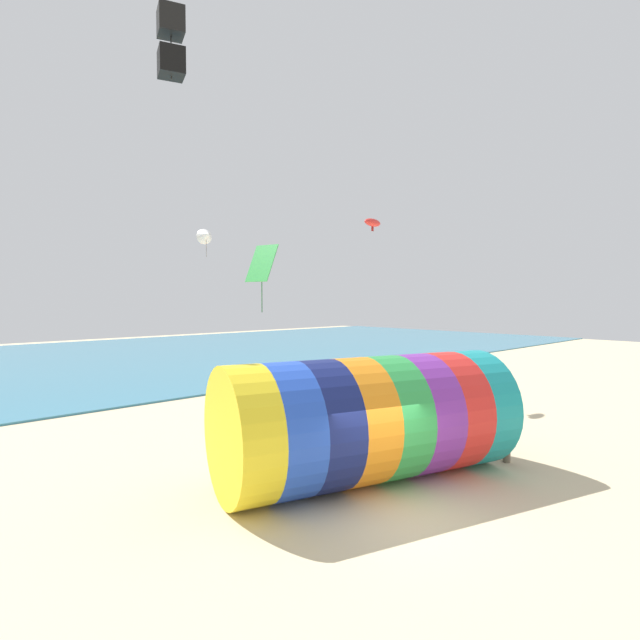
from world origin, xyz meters
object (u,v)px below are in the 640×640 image
Objects in this scene: kite_handler at (507,437)px; bystander_near_water at (390,398)px; kite_black_box at (171,42)px; giant_inflatable_tube at (368,419)px; kite_green_diamond at (262,264)px; kite_red_parafoil at (372,223)px; kite_white_delta at (206,235)px.

bystander_near_water is at bearing 70.37° from kite_handler.
kite_black_box reaches higher than bystander_near_water.
kite_green_diamond is at bearing 97.51° from giant_inflatable_tube.
kite_white_delta is at bearing 157.53° from kite_red_parafoil.
kite_red_parafoil is at bearing 40.35° from giant_inflatable_tube.
kite_black_box is 1.07× the size of kite_red_parafoil.
kite_black_box is 0.93× the size of bystander_near_water.
kite_green_diamond is 7.81m from kite_black_box.
kite_black_box is (-5.86, 0.24, 8.71)m from giant_inflatable_tube.
kite_white_delta is 11.30m from bystander_near_water.
kite_handler is 1.03× the size of bystander_near_water.
kite_black_box is (-7.18, -10.93, 2.29)m from kite_white_delta.
kite_green_diamond is at bearing -105.45° from kite_white_delta.
kite_green_diamond is 9.36m from bystander_near_water.
kite_white_delta is (1.32, 11.17, 6.42)m from giant_inflatable_tube.
kite_red_parafoil reaches higher than kite_white_delta.
giant_inflatable_tube is at bearing 156.08° from kite_handler.
kite_black_box is at bearing -153.22° from kite_red_parafoil.
kite_handler is at bearing -51.31° from kite_green_diamond.
kite_red_parafoil is at bearing 19.88° from kite_green_diamond.
kite_handler is 15.43m from kite_white_delta.
kite_red_parafoil is 0.87× the size of bystander_near_water.
kite_red_parafoil is (7.95, -3.29, 1.04)m from kite_white_delta.
bystander_near_water is at bearing -49.32° from kite_white_delta.
kite_black_box is 16.63m from bystander_near_water.
giant_inflatable_tube is 6.81× the size of kite_red_parafoil.
kite_red_parafoil is 9.36m from bystander_near_water.
bystander_near_water is at bearing 34.42° from giant_inflatable_tube.
kite_handler is at bearing -12.17° from kite_black_box.
giant_inflatable_tube is at bearing -82.49° from kite_green_diamond.
kite_handler is at bearing -76.50° from kite_white_delta.
kite_black_box reaches higher than kite_white_delta.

